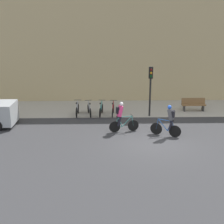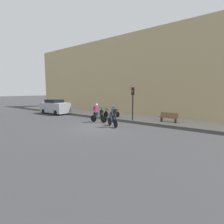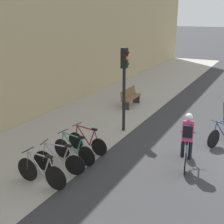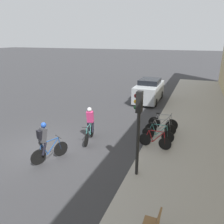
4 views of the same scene
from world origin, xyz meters
The scene contains 11 objects.
ground centered at (0.00, 0.00, 0.00)m, with size 200.00×200.00×0.00m, color #333335.
kerb_strip centered at (0.00, 6.75, 0.00)m, with size 44.00×4.50×0.01m, color #A39E93.
building_facade centered at (0.00, 9.30, 5.06)m, with size 44.00×0.60×10.12m, color tan.
cyclist_pink centered at (-1.66, 1.79, 0.95)m, with size 1.71×0.57×1.76m.
cyclist_grey centered at (0.93, 1.02, 0.95)m, with size 1.58×0.79×1.78m.
parked_bike_0 centered at (-4.41, 5.05, 0.41)m, with size 0.46×1.68×0.98m.
parked_bike_1 centered at (-3.61, 5.05, 0.39)m, with size 0.47×1.64×0.95m.
parked_bike_2 centered at (-2.82, 5.05, 0.39)m, with size 0.46×1.66×0.96m.
parked_bike_3 centered at (-2.02, 5.05, 0.38)m, with size 0.46×1.59×0.94m.
traffic_light_pole centered at (0.41, 4.82, 2.29)m, with size 0.26×0.30×3.29m.
bench centered at (3.68, 5.99, 0.47)m, with size 1.67×0.44×0.89m.
Camera 1 is at (-2.57, -15.03, 6.16)m, focal length 50.00 mm.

